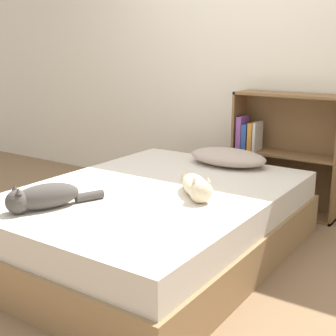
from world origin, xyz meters
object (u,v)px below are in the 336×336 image
bed (155,222)px  bookshelf (283,151)px  cat_light (196,186)px  cat_dark (42,197)px  pillow (228,157)px

bed → bookshelf: bearing=74.6°
cat_light → cat_dark: size_ratio=0.86×
bed → cat_light: (0.30, 0.01, 0.28)m
pillow → cat_dark: cat_dark is taller
pillow → cat_light: cat_light is taller
bed → pillow: (0.10, 0.80, 0.29)m
pillow → cat_light: 0.80m
bed → cat_light: 0.41m
pillow → bed: bearing=-97.5°
cat_dark → bed: bearing=-179.7°
bed → cat_dark: bearing=-112.8°
pillow → cat_dark: size_ratio=1.13×
pillow → bookshelf: (0.25, 0.49, -0.01)m
cat_light → bookshelf: bookshelf is taller
cat_light → cat_dark: 0.89m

